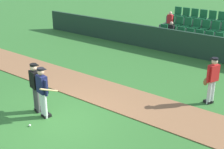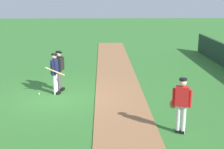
{
  "view_description": "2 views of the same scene",
  "coord_description": "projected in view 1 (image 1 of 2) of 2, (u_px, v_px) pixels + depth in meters",
  "views": [
    {
      "loc": [
        7.02,
        -5.99,
        5.17
      ],
      "look_at": [
        0.87,
        1.94,
        1.24
      ],
      "focal_mm": 50.02,
      "sensor_mm": 36.0,
      "label": 1
    },
    {
      "loc": [
        12.33,
        1.94,
        4.23
      ],
      "look_at": [
        0.33,
        2.33,
        1.04
      ],
      "focal_mm": 49.92,
      "sensor_mm": 36.0,
      "label": 2
    }
  ],
  "objects": [
    {
      "name": "ground_plane",
      "position": [
        55.0,
        120.0,
        10.29
      ],
      "size": [
        80.0,
        80.0,
        0.0
      ],
      "primitive_type": "plane",
      "color": "#33702D"
    },
    {
      "name": "infield_dirt_path",
      "position": [
        106.0,
        93.0,
        12.25
      ],
      "size": [
        28.0,
        2.05,
        0.03
      ],
      "primitive_type": "cube",
      "color": "#936642",
      "rests_on": "ground"
    },
    {
      "name": "baseball",
      "position": [
        30.0,
        125.0,
        9.92
      ],
      "size": [
        0.07,
        0.07,
        0.07
      ],
      "primitive_type": "sphere",
      "color": "white",
      "rests_on": "ground"
    },
    {
      "name": "dugout_fence",
      "position": [
        180.0,
        43.0,
        16.72
      ],
      "size": [
        20.0,
        0.16,
        1.3
      ],
      "primitive_type": "cube",
      "color": "#1E3828",
      "rests_on": "ground"
    },
    {
      "name": "umpire_home_plate",
      "position": [
        36.0,
        85.0,
        10.52
      ],
      "size": [
        0.57,
        0.37,
        1.76
      ],
      "color": "#4C4C4C",
      "rests_on": "ground"
    },
    {
      "name": "stadium_bleachers",
      "position": [
        195.0,
        37.0,
        18.12
      ],
      "size": [
        4.45,
        2.95,
        2.05
      ],
      "color": "slate",
      "rests_on": "ground"
    },
    {
      "name": "batter_navy_jersey",
      "position": [
        43.0,
        91.0,
        10.15
      ],
      "size": [
        0.63,
        0.8,
        1.76
      ],
      "color": "white",
      "rests_on": "ground"
    },
    {
      "name": "runner_red_jersey",
      "position": [
        212.0,
        79.0,
        11.1
      ],
      "size": [
        0.42,
        0.62,
        1.76
      ],
      "color": "silver",
      "rests_on": "ground"
    }
  ]
}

